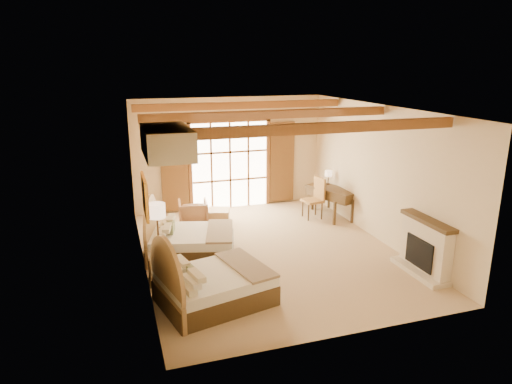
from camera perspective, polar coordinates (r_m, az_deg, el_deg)
name	(u,v)px	position (r m, az deg, el deg)	size (l,w,h in m)	color
floor	(269,251)	(10.44, 1.66, -7.38)	(7.00, 7.00, 0.00)	tan
wall_back	(229,153)	(13.19, -3.35, 4.83)	(5.50, 5.50, 0.00)	beige
wall_left	(140,194)	(9.40, -14.29, -0.19)	(7.00, 7.00, 0.00)	beige
wall_right	(380,174)	(11.12, 15.23, 2.21)	(7.00, 7.00, 0.00)	beige
ceiling	(270,109)	(9.64, 1.81, 10.38)	(7.00, 7.00, 0.00)	#B47C3F
ceiling_beams	(270,114)	(9.65, 1.81, 9.67)	(5.39, 4.60, 0.18)	brown
french_doors	(230,166)	(13.20, -3.26, 3.30)	(3.95, 0.08, 2.60)	white
fireplace	(424,249)	(9.82, 20.31, -6.75)	(0.46, 1.40, 1.16)	beige
painting	(145,196)	(8.64, -13.70, -0.53)	(0.06, 0.95, 0.75)	gold
canopy_valance	(167,142)	(7.18, -11.11, 6.19)	(0.70, 1.40, 0.45)	beige
bed_near	(207,284)	(8.22, -6.12, -11.37)	(2.17, 1.80, 1.23)	#4F3A1F
bed_far	(185,240)	(10.16, -8.81, -6.01)	(2.18, 1.82, 1.22)	#4F3A1F
nightstand	(161,268)	(9.15, -11.75, -9.27)	(0.47, 0.47, 0.57)	#4F3A1F
floor_lamp	(157,215)	(8.89, -12.28, -2.87)	(0.33, 0.33, 1.55)	#3B271A
armchair	(193,213)	(12.01, -7.87, -2.63)	(0.73, 0.75, 0.68)	#A87550
ottoman	(219,217)	(12.08, -4.70, -3.11)	(0.55, 0.55, 0.40)	tan
desk	(332,201)	(12.79, 9.46, -1.12)	(1.13, 1.61, 0.80)	#4F3A1F
desk_chair	(313,206)	(12.58, 7.16, -1.70)	(0.57, 0.56, 1.12)	#AE773F
desk_lamp	(328,174)	(13.01, 9.04, 2.25)	(0.20, 0.20, 0.39)	#3B271A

